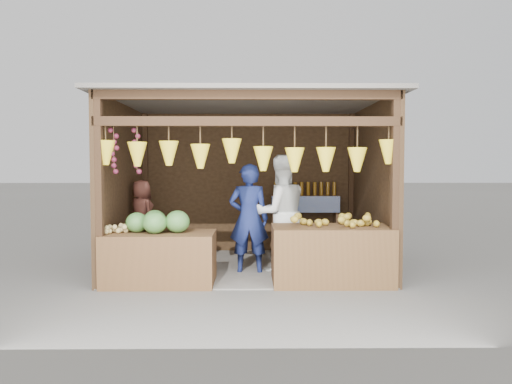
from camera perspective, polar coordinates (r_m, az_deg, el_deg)
ground at (r=8.10m, az=-0.90°, el=-8.57°), size 80.00×80.00×0.00m
stall_structure at (r=7.89m, az=-1.15°, el=3.30°), size 4.30×3.30×2.66m
back_shelf at (r=9.30m, az=5.62°, el=-1.64°), size 1.25×0.32×1.32m
counter_left at (r=7.04m, az=-10.90°, el=-7.44°), size 1.49×0.85×0.71m
counter_right at (r=7.01m, az=8.58°, el=-7.12°), size 1.62×0.85×0.79m
stool at (r=8.46m, az=-12.88°, el=-7.19°), size 0.29×0.29×0.28m
man_standing at (r=7.54m, az=-0.83°, el=-3.06°), size 0.62×0.42×1.66m
woman_standing at (r=7.67m, az=2.83°, el=-2.44°), size 1.02×0.89×1.79m
vendor_seated at (r=8.37m, az=-12.94°, el=-2.48°), size 0.64×0.64×1.12m
melon_pile at (r=6.98m, az=-11.08°, el=-3.25°), size 1.00×0.50×0.32m
tanfruit_pile at (r=7.04m, az=-15.64°, el=-4.03°), size 0.34×0.40×0.13m
mango_pile at (r=6.91m, az=9.08°, el=-3.04°), size 1.40×0.64×0.22m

